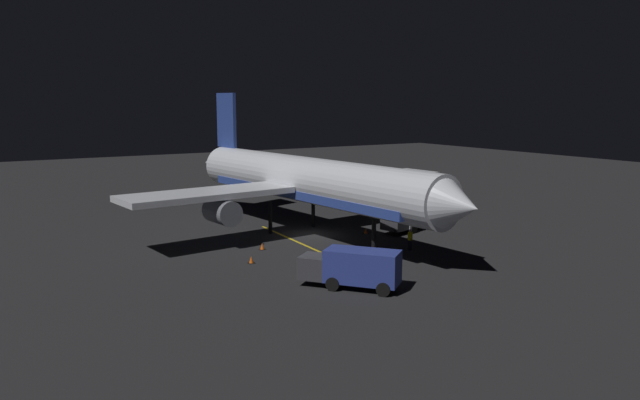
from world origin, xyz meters
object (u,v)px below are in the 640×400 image
(airliner, at_px, (304,181))
(traffic_cone_near_right, at_px, (366,231))
(ground_crew_worker, at_px, (410,240))
(traffic_cone_under_wing, at_px, (262,247))
(traffic_cone_near_left, at_px, (374,244))
(catering_truck, at_px, (410,217))
(traffic_cone_far, at_px, (251,260))
(baggage_truck, at_px, (354,268))

(airliner, distance_m, traffic_cone_near_right, 7.27)
(ground_crew_worker, height_order, traffic_cone_under_wing, ground_crew_worker)
(airliner, relative_size, traffic_cone_under_wing, 71.33)
(airliner, xyz_separation_m, traffic_cone_near_left, (-2.42, 7.47, -4.61))
(traffic_cone_near_right, bearing_deg, ground_crew_worker, 85.07)
(catering_truck, distance_m, traffic_cone_far, 18.03)
(baggage_truck, xyz_separation_m, catering_truck, (-14.67, -12.09, -0.08))
(airliner, xyz_separation_m, traffic_cone_near_right, (-4.85, 2.85, -4.61))
(baggage_truck, relative_size, traffic_cone_near_left, 11.65)
(airliner, relative_size, ground_crew_worker, 22.55)
(baggage_truck, xyz_separation_m, traffic_cone_near_right, (-10.34, -13.11, -1.08))
(traffic_cone_far, bearing_deg, baggage_truck, 108.70)
(baggage_truck, relative_size, traffic_cone_far, 11.65)
(traffic_cone_near_right, height_order, traffic_cone_under_wing, same)
(airliner, relative_size, traffic_cone_near_right, 71.33)
(traffic_cone_near_left, bearing_deg, traffic_cone_under_wing, -25.72)
(airliner, distance_m, ground_crew_worker, 11.47)
(baggage_truck, xyz_separation_m, traffic_cone_far, (3.08, -9.09, -1.08))
(traffic_cone_near_right, bearing_deg, catering_truck, 166.69)
(catering_truck, bearing_deg, traffic_cone_under_wing, -1.70)
(traffic_cone_far, bearing_deg, traffic_cone_near_left, 176.85)
(baggage_truck, bearing_deg, airliner, -108.99)
(catering_truck, relative_size, ground_crew_worker, 3.61)
(baggage_truck, height_order, ground_crew_worker, baggage_truck)
(baggage_truck, distance_m, ground_crew_worker, 11.48)
(traffic_cone_near_left, bearing_deg, baggage_truck, 46.99)
(baggage_truck, xyz_separation_m, traffic_cone_under_wing, (0.49, -12.53, -1.08))
(ground_crew_worker, relative_size, traffic_cone_under_wing, 3.16)
(baggage_truck, relative_size, traffic_cone_under_wing, 11.65)
(traffic_cone_near_left, relative_size, traffic_cone_under_wing, 1.00)
(catering_truck, distance_m, traffic_cone_near_left, 7.72)
(traffic_cone_under_wing, bearing_deg, airliner, -150.22)
(traffic_cone_far, bearing_deg, airliner, -141.28)
(ground_crew_worker, bearing_deg, traffic_cone_near_right, -94.93)
(traffic_cone_near_left, bearing_deg, traffic_cone_far, -3.15)
(ground_crew_worker, distance_m, traffic_cone_near_left, 3.09)
(traffic_cone_near_right, distance_m, traffic_cone_under_wing, 10.85)
(traffic_cone_near_right, bearing_deg, traffic_cone_under_wing, 3.05)
(ground_crew_worker, distance_m, traffic_cone_far, 13.17)
(baggage_truck, bearing_deg, catering_truck, -140.52)
(catering_truck, distance_m, traffic_cone_under_wing, 15.21)
(traffic_cone_near_left, distance_m, traffic_cone_under_wing, 9.33)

